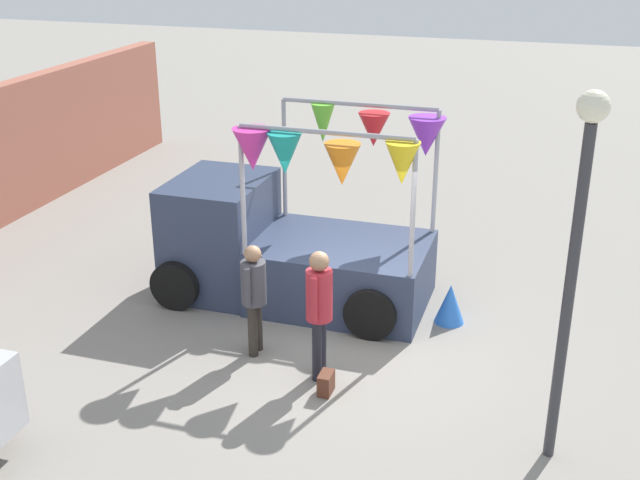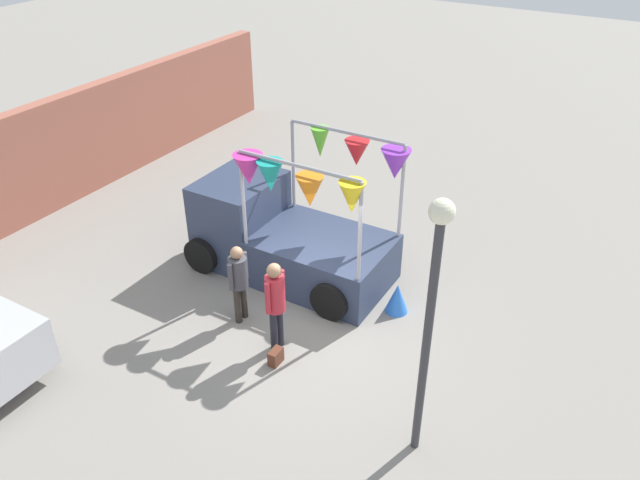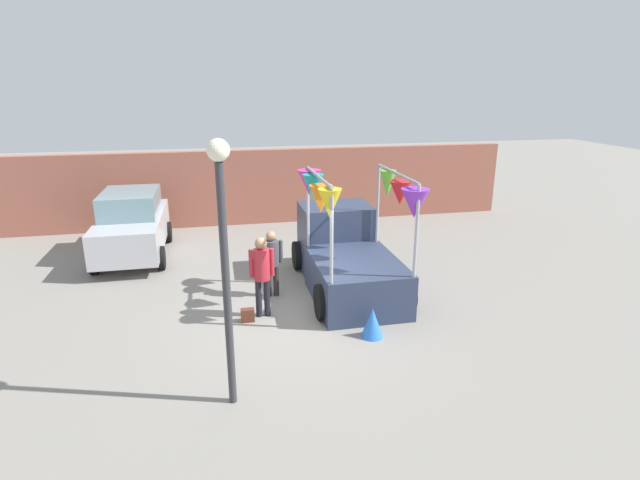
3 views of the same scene
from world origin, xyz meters
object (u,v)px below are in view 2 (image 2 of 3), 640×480
object	(u,v)px
person_customer	(275,298)
street_lamp	(431,301)
person_vendor	(238,277)
folded_kite_bundle_azure	(397,298)
handbag	(276,357)
vendor_truck	(281,230)

from	to	relation	value
person_customer	street_lamp	size ratio (longest dim) A/B	0.43
person_customer	person_vendor	size ratio (longest dim) A/B	1.11
person_customer	folded_kite_bundle_azure	distance (m)	2.56
handbag	person_customer	bearing A→B (deg)	29.74
person_vendor	vendor_truck	bearing A→B (deg)	9.06
vendor_truck	person_vendor	bearing A→B (deg)	-170.94
handbag	street_lamp	bearing A→B (deg)	-98.88
street_lamp	folded_kite_bundle_azure	distance (m)	3.97
person_customer	street_lamp	world-z (taller)	street_lamp
vendor_truck	person_vendor	distance (m)	1.85
vendor_truck	person_customer	world-z (taller)	vendor_truck
vendor_truck	folded_kite_bundle_azure	size ratio (longest dim) A/B	6.94
vendor_truck	street_lamp	size ratio (longest dim) A/B	1.02
person_customer	person_vendor	world-z (taller)	person_customer
folded_kite_bundle_azure	person_customer	bearing A→B (deg)	145.51
person_vendor	street_lamp	size ratio (longest dim) A/B	0.39
person_vendor	handbag	bearing A→B (deg)	-118.88
street_lamp	person_customer	bearing A→B (deg)	75.17
person_vendor	folded_kite_bundle_azure	xyz separation A→B (m)	(1.69, -2.40, -0.65)
street_lamp	folded_kite_bundle_azure	xyz separation A→B (m)	(2.78, 1.56, -2.36)
vendor_truck	handbag	distance (m)	3.01
person_vendor	handbag	xyz separation A→B (m)	(-0.67, -1.22, -0.81)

